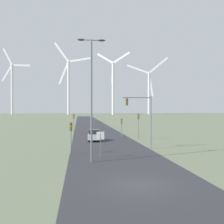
% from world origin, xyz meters
% --- Properties ---
extents(ground_plane, '(600.00, 600.00, 0.00)m').
position_xyz_m(ground_plane, '(0.00, 0.00, 0.00)').
color(ground_plane, '#667056').
extents(road_surface, '(10.00, 240.00, 0.01)m').
position_xyz_m(road_surface, '(0.00, 48.00, 0.00)').
color(road_surface, '#2D2D33').
rests_on(road_surface, ground).
extents(streetlamp, '(2.66, 0.32, 11.75)m').
position_xyz_m(streetlamp, '(-2.78, 7.80, 7.15)').
color(streetlamp, slate).
rests_on(streetlamp, ground).
extents(stop_sign_near, '(0.81, 0.07, 2.74)m').
position_xyz_m(stop_sign_near, '(-1.76, 9.70, 1.92)').
color(stop_sign_near, slate).
rests_on(stop_sign_near, ground).
extents(traffic_light_post_near_left, '(0.28, 0.33, 3.60)m').
position_xyz_m(traffic_light_post_near_left, '(-4.84, 12.17, 2.64)').
color(traffic_light_post_near_left, slate).
rests_on(traffic_light_post_near_left, ground).
extents(traffic_light_post_near_right, '(0.28, 0.34, 4.32)m').
position_xyz_m(traffic_light_post_near_right, '(5.91, 25.53, 3.16)').
color(traffic_light_post_near_right, slate).
rests_on(traffic_light_post_near_right, ground).
extents(traffic_light_post_mid_left, '(0.28, 0.33, 4.11)m').
position_xyz_m(traffic_light_post_mid_left, '(-5.00, 36.50, 3.01)').
color(traffic_light_post_mid_left, slate).
rests_on(traffic_light_post_mid_left, ground).
extents(traffic_light_post_mid_right, '(0.28, 0.34, 3.36)m').
position_xyz_m(traffic_light_post_mid_right, '(3.77, 29.84, 2.47)').
color(traffic_light_post_mid_right, slate).
rests_on(traffic_light_post_mid_right, ground).
extents(traffic_light_mast_overhead, '(3.74, 0.34, 6.79)m').
position_xyz_m(traffic_light_mast_overhead, '(3.98, 15.25, 4.71)').
color(traffic_light_mast_overhead, slate).
rests_on(traffic_light_mast_overhead, ground).
extents(car_approaching, '(2.11, 4.23, 1.83)m').
position_xyz_m(car_approaching, '(-1.57, 24.55, 0.91)').
color(car_approaching, '#B7BCC1').
rests_on(car_approaching, ground).
extents(wind_turbine_far_left, '(27.66, 6.58, 63.02)m').
position_xyz_m(wind_turbine_far_left, '(-66.56, 240.37, 28.54)').
color(wind_turbine_far_left, silver).
rests_on(wind_turbine_far_left, ground).
extents(wind_turbine_left, '(35.12, 12.34, 68.33)m').
position_xyz_m(wind_turbine_left, '(-13.52, 231.32, 30.81)').
color(wind_turbine_left, silver).
rests_on(wind_turbine_left, ground).
extents(wind_turbine_center, '(28.04, 14.93, 56.00)m').
position_xyz_m(wind_turbine_center, '(26.31, 213.72, 28.12)').
color(wind_turbine_center, silver).
rests_on(wind_turbine_center, ground).
extents(wind_turbine_right, '(40.14, 12.82, 57.47)m').
position_xyz_m(wind_turbine_right, '(66.74, 241.67, 26.78)').
color(wind_turbine_right, silver).
rests_on(wind_turbine_right, ground).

